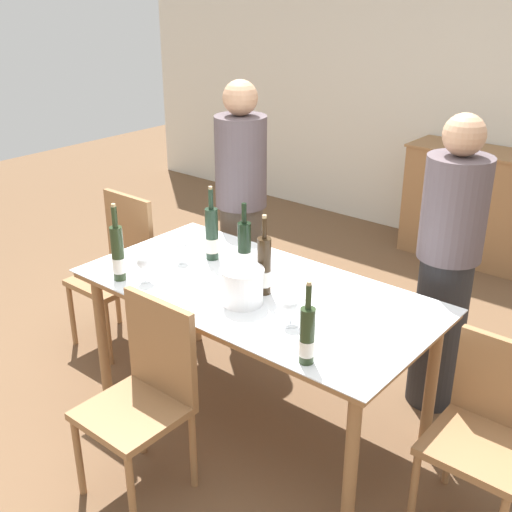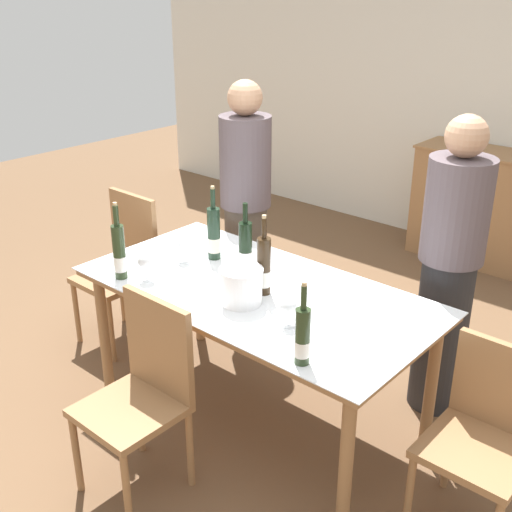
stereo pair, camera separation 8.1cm
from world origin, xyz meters
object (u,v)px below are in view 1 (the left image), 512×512
chair_left_end (120,262)px  person_host (241,209)px  wine_bottle_2 (212,235)px  wine_bottle_4 (244,249)px  ice_bucket (242,285)px  chair_right_end (489,425)px  wine_bottle_3 (307,336)px  chair_near_front (146,387)px  sideboard_cabinet (475,205)px  wine_glass_2 (181,247)px  wine_glass_0 (291,307)px  wine_bottle_0 (264,267)px  person_guest_left (447,269)px  wine_glass_1 (145,263)px  dining_table (256,301)px  wine_bottle_1 (118,254)px

chair_left_end → person_host: bearing=53.5°
wine_bottle_2 → wine_bottle_4: bearing=-3.6°
ice_bucket → chair_right_end: bearing=11.7°
wine_bottle_3 → wine_bottle_4: bearing=146.6°
chair_near_front → chair_right_end: size_ratio=1.09×
sideboard_cabinet → chair_left_end: 3.02m
wine_bottle_3 → wine_glass_2: size_ratio=2.76×
sideboard_cabinet → chair_right_end: size_ratio=1.36×
wine_glass_2 → wine_bottle_4: bearing=20.7°
ice_bucket → wine_glass_0: bearing=-4.5°
wine_bottle_2 → chair_near_front: (0.36, -0.83, -0.39)m
wine_bottle_0 → chair_right_end: (1.15, 0.09, -0.43)m
person_host → wine_bottle_0: bearing=-43.2°
person_guest_left → wine_bottle_3: bearing=-94.4°
wine_bottle_0 → wine_bottle_3: size_ratio=1.13×
ice_bucket → wine_glass_1: size_ratio=1.42×
wine_bottle_4 → chair_near_front: wine_bottle_4 is taller
wine_glass_0 → chair_left_end: bearing=170.0°
wine_bottle_4 → sideboard_cabinet: bearing=85.8°
wine_bottle_3 → person_host: 1.74m
wine_glass_1 → person_host: bearing=103.2°
wine_glass_1 → chair_near_front: size_ratio=0.16×
dining_table → person_host: person_host is taller
wine_glass_0 → wine_bottle_4: bearing=150.4°
wine_bottle_4 → wine_glass_0: wine_bottle_4 is taller
wine_bottle_4 → wine_bottle_1: bearing=-132.0°
wine_bottle_1 → wine_glass_0: wine_bottle_1 is taller
wine_glass_2 → person_guest_left: 1.42m
chair_left_end → wine_bottle_1: bearing=-37.6°
wine_bottle_1 → chair_right_end: bearing=13.8°
chair_left_end → person_guest_left: size_ratio=0.60×
sideboard_cabinet → wine_bottle_2: bearing=-99.4°
wine_bottle_2 → person_guest_left: person_guest_left is taller
wine_bottle_1 → wine_glass_0: 0.99m
wine_glass_0 → wine_glass_1: (-0.85, -0.12, 0.01)m
wine_bottle_1 → wine_glass_1: (0.12, 0.07, -0.04)m
wine_bottle_4 → wine_glass_0: size_ratio=2.77×
sideboard_cabinet → person_guest_left: 2.22m
chair_near_front → chair_left_end: 1.39m
wine_glass_1 → wine_bottle_4: bearing=53.2°
wine_glass_1 → wine_glass_2: wine_glass_1 is taller
wine_bottle_4 → chair_near_front: bearing=-82.3°
ice_bucket → wine_bottle_0: wine_bottle_0 is taller
dining_table → wine_glass_1: wine_glass_1 is taller
wine_bottle_2 → wine_bottle_3: bearing=-27.2°
wine_bottle_0 → chair_near_front: wine_bottle_0 is taller
wine_bottle_0 → wine_glass_0: wine_bottle_0 is taller
wine_glass_0 → chair_left_end: 1.63m
chair_right_end → chair_left_end: chair_left_end is taller
sideboard_cabinet → wine_bottle_4: size_ratio=3.00×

